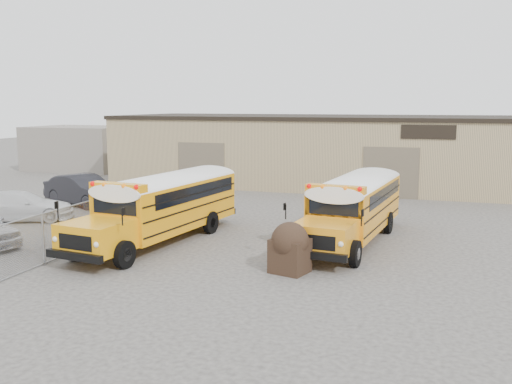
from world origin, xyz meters
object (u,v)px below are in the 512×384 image
(school_bus_right, at_px, (382,186))
(tarp_bundle, at_px, (290,247))
(school_bus_left, at_px, (229,184))
(car_dark, at_px, (83,190))
(car_white, at_px, (21,206))

(school_bus_right, bearing_deg, tarp_bundle, -99.86)
(school_bus_left, bearing_deg, school_bus_right, 17.63)
(tarp_bundle, relative_size, car_dark, 0.33)
(school_bus_left, xyz_separation_m, school_bus_right, (7.15, 2.27, -0.06))
(school_bus_left, distance_m, car_white, 9.90)
(school_bus_left, distance_m, tarp_bundle, 9.87)
(car_white, bearing_deg, school_bus_right, -94.37)
(school_bus_left, bearing_deg, car_dark, 177.80)
(tarp_bundle, relative_size, car_white, 0.35)
(school_bus_right, relative_size, car_dark, 1.81)
(tarp_bundle, distance_m, car_white, 14.85)
(car_dark, bearing_deg, tarp_bundle, -101.78)
(school_bus_left, relative_size, car_dark, 1.88)
(tarp_bundle, xyz_separation_m, car_white, (-14.26, 4.14, -0.17))
(tarp_bundle, xyz_separation_m, car_dark, (-13.93, 8.62, -0.03))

